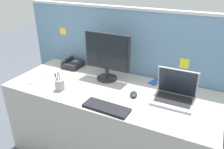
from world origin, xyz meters
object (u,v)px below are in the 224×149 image
desktop_monitor (107,55)px  keyboard_main (106,108)px  pen_cup (60,85)px  laptop (175,93)px  desk_phone (72,64)px  cell_phone_blue_case (155,82)px  computer_mouse_right_hand (134,94)px  cell_phone_silver_slab (35,80)px

desktop_monitor → keyboard_main: desktop_monitor is taller
pen_cup → laptop: bearing=16.1°
desk_phone → cell_phone_blue_case: 0.92m
laptop → desktop_monitor: bearing=170.7°
computer_mouse_right_hand → pen_cup: pen_cup is taller
desk_phone → keyboard_main: 0.91m
computer_mouse_right_hand → cell_phone_blue_case: 0.34m
computer_mouse_right_hand → cell_phone_blue_case: bearing=55.6°
laptop → cell_phone_blue_case: size_ratio=2.33×
laptop → cell_phone_blue_case: 0.34m
keyboard_main → cell_phone_silver_slab: 0.85m
computer_mouse_right_hand → pen_cup: 0.66m
laptop → cell_phone_blue_case: bearing=133.3°
laptop → desk_phone: bearing=170.2°
desktop_monitor → laptop: (0.67, -0.11, -0.18)m
laptop → desk_phone: size_ratio=1.66×
keyboard_main → pen_cup: 0.52m
laptop → cell_phone_silver_slab: 1.30m
desktop_monitor → desk_phone: 0.53m
cell_phone_blue_case → computer_mouse_right_hand: bearing=-87.1°
desk_phone → pen_cup: (0.20, -0.47, 0.02)m
keyboard_main → laptop: bearing=41.7°
computer_mouse_right_hand → pen_cup: bearing=178.1°
keyboard_main → computer_mouse_right_hand: 0.30m
laptop → cell_phone_silver_slab: bearing=-169.3°
desk_phone → keyboard_main: bearing=-38.2°
desktop_monitor → pen_cup: 0.51m
desktop_monitor → desk_phone: (-0.48, 0.09, -0.21)m
desktop_monitor → computer_mouse_right_hand: size_ratio=4.54×
desk_phone → laptop: bearing=-9.8°
computer_mouse_right_hand → cell_phone_blue_case: computer_mouse_right_hand is taller
keyboard_main → computer_mouse_right_hand: bearing=68.8°
pen_cup → cell_phone_silver_slab: bearing=174.3°
desk_phone → keyboard_main: desk_phone is taller
desk_phone → pen_cup: 0.51m
desk_phone → cell_phone_silver_slab: bearing=-106.1°
desk_phone → pen_cup: bearing=-67.1°
computer_mouse_right_hand → keyboard_main: bearing=-131.7°
keyboard_main → cell_phone_silver_slab: (-0.84, 0.12, -0.01)m
desk_phone → computer_mouse_right_hand: (0.83, -0.29, -0.02)m
desktop_monitor → cell_phone_blue_case: 0.53m
laptop → pen_cup: 0.99m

